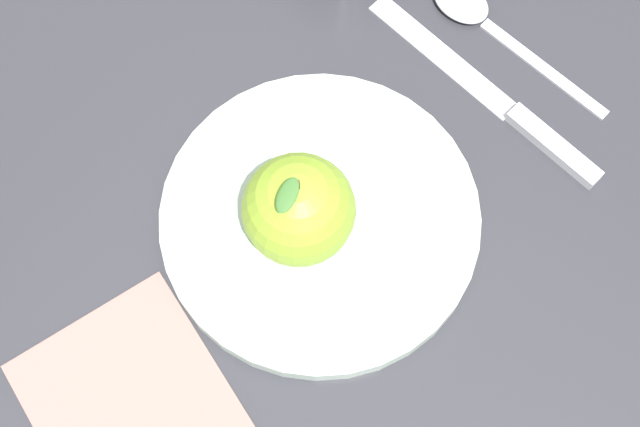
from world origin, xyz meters
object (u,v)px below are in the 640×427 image
(apple, at_px, (299,210))
(linen_napkin, at_px, (143,424))
(knife, at_px, (503,105))
(dinner_plate, at_px, (320,219))
(spoon, at_px, (478,15))

(apple, distance_m, linen_napkin, 0.18)
(linen_napkin, bearing_deg, knife, 168.11)
(apple, height_order, knife, apple)
(dinner_plate, distance_m, knife, 0.17)
(dinner_plate, relative_size, apple, 2.60)
(spoon, distance_m, linen_napkin, 0.39)
(knife, bearing_deg, dinner_plate, -20.49)
(knife, xyz_separation_m, linen_napkin, (0.34, -0.07, -0.00))
(knife, distance_m, spoon, 0.08)
(apple, xyz_separation_m, spoon, (-0.23, 0.01, -0.05))
(dinner_plate, xyz_separation_m, spoon, (-0.21, 0.00, -0.00))
(apple, xyz_separation_m, knife, (-0.17, 0.06, -0.05))
(spoon, bearing_deg, apple, -1.88)
(knife, bearing_deg, spoon, -134.14)
(apple, xyz_separation_m, linen_napkin, (0.17, -0.01, -0.05))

